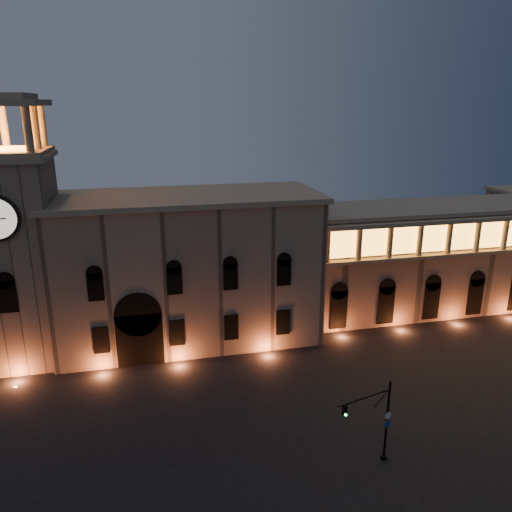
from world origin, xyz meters
name	(u,v)px	position (x,y,z in m)	size (l,w,h in m)	color
ground	(242,449)	(0.00, 0.00, 0.00)	(160.00, 160.00, 0.00)	black
government_building	(188,269)	(-2.08, 21.93, 8.77)	(30.80, 12.80, 17.60)	#896F59
clock_tower	(13,250)	(-20.50, 20.98, 12.50)	(9.80, 9.80, 32.40)	#896F59
colonnade_wing	(436,256)	(32.00, 23.92, 7.33)	(40.60, 11.50, 14.50)	#836954
traffic_light	(379,422)	(10.04, -3.96, 3.73)	(5.02, 1.62, 7.10)	black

